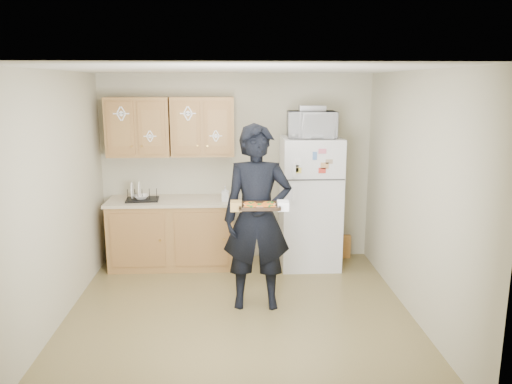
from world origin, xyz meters
TOP-DOWN VIEW (x-y plane):
  - floor at (0.00, 0.00)m, footprint 3.60×3.60m
  - ceiling at (0.00, 0.00)m, footprint 3.60×3.60m
  - wall_back at (0.00, 1.80)m, footprint 3.60×0.04m
  - wall_front at (0.00, -1.80)m, footprint 3.60×0.04m
  - wall_left at (-1.80, 0.00)m, footprint 0.04×3.60m
  - wall_right at (1.80, 0.00)m, footprint 0.04×3.60m
  - refrigerator at (0.95, 1.43)m, footprint 0.75×0.70m
  - base_cabinet at (-0.85, 1.48)m, footprint 1.60×0.60m
  - countertop at (-0.85, 1.48)m, footprint 1.64×0.64m
  - upper_cab_left at (-1.25, 1.61)m, footprint 0.80×0.33m
  - upper_cab_right at (-0.43, 1.61)m, footprint 0.80×0.33m
  - cereal_box at (1.47, 1.67)m, footprint 0.20×0.07m
  - person at (0.20, 0.21)m, footprint 0.73×0.49m
  - baking_tray at (0.21, -0.09)m, footprint 0.41×0.30m
  - pizza_front_left at (0.11, -0.16)m, footprint 0.13×0.13m
  - pizza_front_right at (0.30, -0.16)m, footprint 0.13×0.13m
  - pizza_back_left at (0.12, -0.02)m, footprint 0.13×0.13m
  - pizza_back_right at (0.31, -0.03)m, footprint 0.13×0.13m
  - pizza_center at (0.21, -0.09)m, footprint 0.13×0.13m
  - microwave at (0.94, 1.38)m, footprint 0.61×0.42m
  - foil_pan at (0.95, 1.41)m, footprint 0.33×0.24m
  - dish_rack at (-1.22, 1.45)m, footprint 0.43×0.34m
  - bowl at (-1.23, 1.45)m, footprint 0.24×0.24m
  - soap_bottle at (-0.15, 1.35)m, footprint 0.09×0.09m

SIDE VIEW (x-z plane):
  - floor at x=0.00m, z-range 0.00..0.00m
  - cereal_box at x=1.47m, z-range 0.00..0.32m
  - base_cabinet at x=-0.85m, z-range 0.00..0.86m
  - refrigerator at x=0.95m, z-range 0.00..1.70m
  - countertop at x=-0.85m, z-range 0.86..0.90m
  - bowl at x=-1.23m, z-range 0.92..0.97m
  - dish_rack at x=-1.22m, z-range 0.90..1.06m
  - person at x=0.20m, z-range 0.00..1.97m
  - soap_bottle at x=-0.15m, z-range 0.90..1.10m
  - baking_tray at x=0.21m, z-range 1.16..1.20m
  - pizza_front_left at x=0.11m, z-range 1.19..1.21m
  - pizza_front_right at x=0.30m, z-range 1.19..1.21m
  - pizza_back_left at x=0.12m, z-range 1.19..1.21m
  - pizza_back_right at x=0.31m, z-range 1.19..1.21m
  - pizza_center at x=0.21m, z-range 1.19..1.21m
  - wall_back at x=0.00m, z-range 0.00..2.50m
  - wall_front at x=0.00m, z-range 0.00..2.50m
  - wall_left at x=-1.80m, z-range 0.00..2.50m
  - wall_right at x=1.80m, z-range 0.00..2.50m
  - upper_cab_left at x=-1.25m, z-range 1.45..2.20m
  - upper_cab_right at x=-0.43m, z-range 1.45..2.20m
  - microwave at x=0.94m, z-range 1.70..2.03m
  - foil_pan at x=0.95m, z-range 2.03..2.10m
  - ceiling at x=0.00m, z-range 2.50..2.50m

